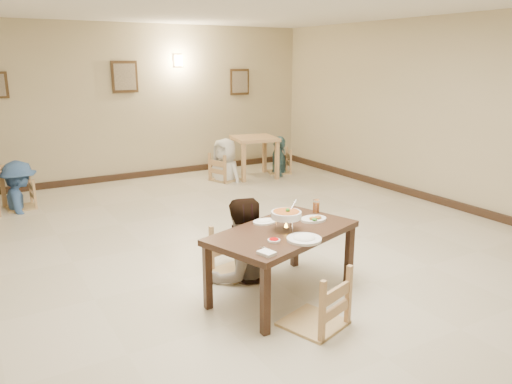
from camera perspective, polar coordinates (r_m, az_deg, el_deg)
floor at (r=5.91m, az=-0.76°, el=-8.21°), size 10.00×10.00×0.00m
wall_back at (r=10.12m, az=-15.20°, el=9.75°), size 10.00×0.00×10.00m
wall_right at (r=8.23m, az=24.41°, el=7.88°), size 0.00×10.00×10.00m
baseboard_back at (r=10.31m, az=-14.62°, el=1.75°), size 8.00×0.06×0.12m
baseboard_right at (r=8.47m, az=23.25°, el=-1.81°), size 0.06×10.00×0.12m
picture_b at (r=10.08m, az=-14.77°, el=12.61°), size 0.50×0.04×0.60m
picture_c at (r=11.04m, az=-1.88°, el=12.46°), size 0.45×0.04×0.55m
wall_sconce at (r=10.43m, az=-8.90°, el=14.62°), size 0.16×0.05×0.22m
main_table at (r=4.95m, az=3.06°, el=-5.21°), size 1.68×1.26×0.70m
chair_far at (r=5.52m, az=-2.20°, el=-4.41°), size 0.47×0.47×1.00m
chair_near at (r=4.46m, az=6.74°, el=-8.85°), size 0.50×0.50×1.07m
main_diner at (r=5.32m, az=-1.80°, el=-0.71°), size 0.91×0.73×1.78m
curry_warmer at (r=4.87m, az=3.48°, el=-2.64°), size 0.33×0.30×0.27m
rice_plate_far at (r=5.12m, az=1.02°, el=-3.39°), size 0.26×0.26×0.06m
rice_plate_near at (r=4.65m, az=5.52°, el=-5.34°), size 0.32×0.32×0.07m
fried_plate at (r=5.23m, az=6.59°, el=-3.02°), size 0.29×0.29×0.06m
chili_dish at (r=4.61m, az=2.06°, el=-5.54°), size 0.12×0.12×0.02m
napkin_cutlery at (r=4.31m, az=1.23°, el=-6.97°), size 0.17×0.23×0.03m
drink_glass at (r=5.49m, az=6.89°, el=-1.65°), size 0.07×0.07×0.14m
bg_table_right at (r=10.06m, az=-0.17°, el=5.53°), size 0.96×0.96×0.82m
bg_chair_lr at (r=8.78m, az=-25.55°, el=1.12°), size 0.42×0.42×0.90m
bg_chair_rl at (r=9.83m, az=-3.58°, el=4.32°), size 0.49×0.49×1.04m
bg_chair_rr at (r=10.49m, az=2.68°, el=4.79°), size 0.45×0.45×0.96m
bg_diner_b at (r=8.72m, az=-25.79°, el=3.20°), size 0.62×1.02×1.55m
bg_diner_c at (r=9.78m, az=-3.60°, el=6.14°), size 0.78×0.95×1.67m
bg_diner_d at (r=10.44m, az=2.70°, el=6.39°), size 0.78×0.98×1.55m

